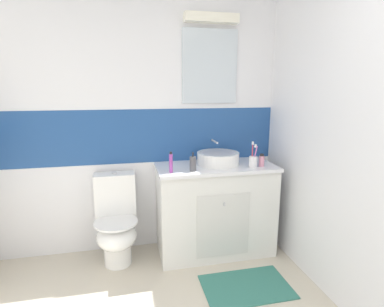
{
  "coord_description": "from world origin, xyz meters",
  "views": [
    {
      "loc": [
        -0.13,
        -0.4,
        1.53
      ],
      "look_at": [
        0.38,
        1.89,
        1.03
      ],
      "focal_mm": 28.14,
      "sensor_mm": 36.0,
      "label": 1
    }
  ],
  "objects_px": {
    "toothbrush_cup": "(253,161)",
    "lotion_bottle_short": "(262,161)",
    "toilet": "(116,223)",
    "sink_basin": "(218,158)",
    "soap_dispenser": "(193,164)",
    "toothpaste_tube_upright": "(171,163)"
  },
  "relations": [
    {
      "from": "toothbrush_cup",
      "to": "lotion_bottle_short",
      "type": "bearing_deg",
      "value": 3.8
    },
    {
      "from": "toilet",
      "to": "toothbrush_cup",
      "type": "height_order",
      "value": "toothbrush_cup"
    },
    {
      "from": "sink_basin",
      "to": "soap_dispenser",
      "type": "height_order",
      "value": "sink_basin"
    },
    {
      "from": "soap_dispenser",
      "to": "toothbrush_cup",
      "type": "bearing_deg",
      "value": 1.24
    },
    {
      "from": "toilet",
      "to": "toothbrush_cup",
      "type": "distance_m",
      "value": 1.33
    },
    {
      "from": "toilet",
      "to": "toothpaste_tube_upright",
      "type": "bearing_deg",
      "value": -18.82
    },
    {
      "from": "lotion_bottle_short",
      "to": "toothpaste_tube_upright",
      "type": "distance_m",
      "value": 0.82
    },
    {
      "from": "sink_basin",
      "to": "lotion_bottle_short",
      "type": "xyz_separation_m",
      "value": [
        0.35,
        -0.17,
        -0.01
      ]
    },
    {
      "from": "soap_dispenser",
      "to": "toothpaste_tube_upright",
      "type": "distance_m",
      "value": 0.19
    },
    {
      "from": "toothbrush_cup",
      "to": "soap_dispenser",
      "type": "height_order",
      "value": "toothbrush_cup"
    },
    {
      "from": "soap_dispenser",
      "to": "lotion_bottle_short",
      "type": "height_order",
      "value": "soap_dispenser"
    },
    {
      "from": "sink_basin",
      "to": "toothpaste_tube_upright",
      "type": "bearing_deg",
      "value": -157.48
    },
    {
      "from": "toothpaste_tube_upright",
      "to": "toilet",
      "type": "bearing_deg",
      "value": 161.18
    },
    {
      "from": "sink_basin",
      "to": "toothbrush_cup",
      "type": "xyz_separation_m",
      "value": [
        0.27,
        -0.18,
        -0.0
      ]
    },
    {
      "from": "toilet",
      "to": "toothbrush_cup",
      "type": "relative_size",
      "value": 3.52
    },
    {
      "from": "sink_basin",
      "to": "toothbrush_cup",
      "type": "height_order",
      "value": "toothbrush_cup"
    },
    {
      "from": "sink_basin",
      "to": "lotion_bottle_short",
      "type": "bearing_deg",
      "value": -25.94
    },
    {
      "from": "toilet",
      "to": "toothpaste_tube_upright",
      "type": "xyz_separation_m",
      "value": [
        0.47,
        -0.16,
        0.56
      ]
    },
    {
      "from": "sink_basin",
      "to": "toothbrush_cup",
      "type": "bearing_deg",
      "value": -33.33
    },
    {
      "from": "toilet",
      "to": "soap_dispenser",
      "type": "relative_size",
      "value": 4.88
    },
    {
      "from": "sink_basin",
      "to": "lotion_bottle_short",
      "type": "distance_m",
      "value": 0.39
    },
    {
      "from": "sink_basin",
      "to": "toothpaste_tube_upright",
      "type": "distance_m",
      "value": 0.51
    }
  ]
}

